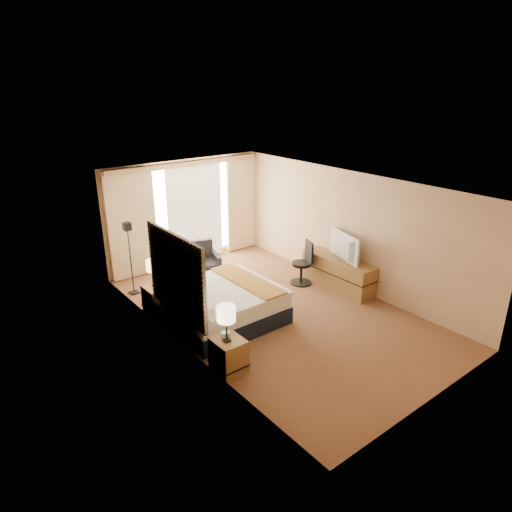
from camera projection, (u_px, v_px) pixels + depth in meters
floor at (275, 311)px, 9.24m from camera, size 4.20×7.00×0.02m
ceiling at (277, 184)px, 8.30m from camera, size 4.20×7.00×0.02m
wall_back at (185, 212)px, 11.34m from camera, size 4.20×0.02×2.60m
wall_front at (442, 322)px, 6.20m from camera, size 4.20×0.02×2.60m
wall_left at (180, 278)px, 7.57m from camera, size 0.02×7.00×2.60m
wall_right at (349, 230)px, 9.98m from camera, size 0.02×7.00×2.60m
headboard at (176, 275)px, 7.74m from camera, size 0.06×1.85×1.50m
nightstand_left at (228, 354)px, 7.30m from camera, size 0.45×0.52×0.55m
nightstand_right at (157, 299)px, 9.13m from camera, size 0.45×0.52×0.55m
media_dresser at (338, 273)px, 10.17m from camera, size 0.50×1.80×0.70m
window at (194, 210)px, 11.46m from camera, size 2.30×0.02×2.30m
curtains at (187, 209)px, 11.22m from camera, size 4.12×0.19×2.56m
bed at (222, 304)px, 8.74m from camera, size 2.01×1.83×0.97m
loveseat at (190, 267)px, 10.68m from camera, size 1.48×1.07×0.83m
floor_lamp at (129, 244)px, 9.61m from camera, size 0.20×0.20×1.62m
desk_chair at (304, 265)px, 10.36m from camera, size 0.50×0.50×1.00m
lamp_left at (226, 314)px, 6.98m from camera, size 0.29×0.29×0.62m
lamp_right at (153, 266)px, 8.91m from camera, size 0.26×0.26×0.55m
tissue_box at (225, 335)px, 7.21m from camera, size 0.17×0.17×0.12m
telephone at (159, 282)px, 9.16m from camera, size 0.23×0.19×0.08m
television at (340, 247)px, 9.85m from camera, size 0.41×1.05×0.60m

